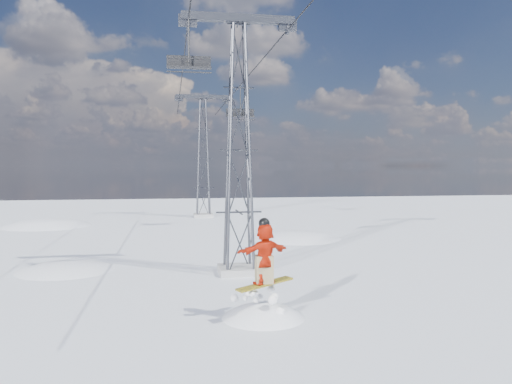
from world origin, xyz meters
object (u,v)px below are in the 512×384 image
(lift_tower_near, at_px, (239,151))
(lift_chair_near, at_px, (189,63))
(snowboarder_jump, at_px, (263,367))
(lift_tower_far, at_px, (203,159))

(lift_tower_near, relative_size, lift_chair_near, 5.06)
(snowboarder_jump, bearing_deg, lift_tower_far, 89.77)
(lift_chair_near, bearing_deg, lift_tower_far, 85.16)
(lift_tower_far, relative_size, lift_chair_near, 5.06)
(lift_tower_far, xyz_separation_m, snowboarder_jump, (-0.13, -31.64, -7.07))
(lift_tower_far, xyz_separation_m, lift_chair_near, (-2.20, -26.00, 3.58))
(lift_tower_near, bearing_deg, lift_chair_near, -155.48)
(lift_tower_near, xyz_separation_m, lift_tower_far, (0.00, 25.00, 0.00))
(snowboarder_jump, distance_m, lift_chair_near, 12.22)
(lift_chair_near, bearing_deg, snowboarder_jump, -69.78)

